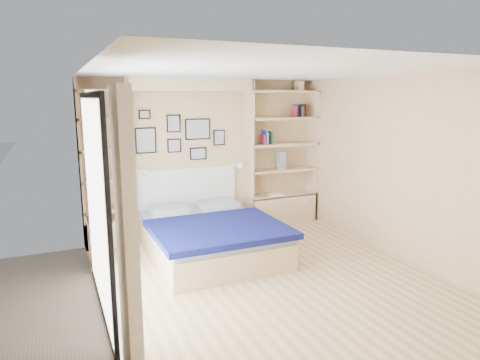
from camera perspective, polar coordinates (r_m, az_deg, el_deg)
name	(u,v)px	position (r m, az deg, el deg)	size (l,w,h in m)	color
ground	(268,278)	(5.47, 3.77, -12.88)	(4.50, 4.50, 0.00)	#D6BA7B
room_shell	(198,175)	(6.36, -5.58, 0.67)	(4.50, 4.50, 4.50)	tan
bed	(210,236)	(6.13, -4.02, -7.42)	(1.74, 2.27, 1.07)	tan
photo_gallery	(180,136)	(6.93, -8.02, 5.87)	(1.48, 0.02, 0.82)	black
reading_lamps	(194,168)	(6.83, -6.17, 1.58)	(1.92, 0.12, 0.15)	silver
shelf_decor	(271,128)	(7.36, 4.09, 6.95)	(3.50, 0.23, 2.03)	maroon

